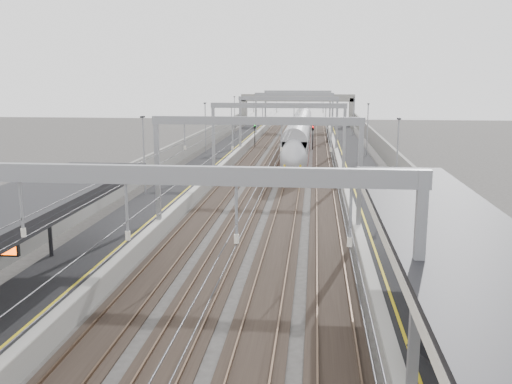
% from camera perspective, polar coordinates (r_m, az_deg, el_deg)
% --- Properties ---
extents(platform_left, '(4.00, 120.00, 1.00)m').
position_cam_1_polar(platform_left, '(59.48, -5.34, 2.17)').
color(platform_left, black).
rests_on(platform_left, ground).
extents(platform_right, '(4.00, 120.00, 1.00)m').
position_cam_1_polar(platform_right, '(58.52, 10.23, 1.89)').
color(platform_right, black).
rests_on(platform_right, ground).
extents(tracks, '(11.40, 140.00, 0.20)m').
position_cam_1_polar(tracks, '(58.53, 2.38, 1.61)').
color(tracks, black).
rests_on(tracks, ground).
extents(overhead_line, '(13.00, 140.00, 6.60)m').
position_cam_1_polar(overhead_line, '(64.42, 2.80, 7.95)').
color(overhead_line, gray).
rests_on(overhead_line, platform_left).
extents(canopy_right, '(4.40, 30.00, 4.24)m').
position_cam_1_polar(canopy_right, '(16.90, 21.17, -5.92)').
color(canopy_right, black).
rests_on(canopy_right, platform_right).
extents(overbridge, '(22.00, 2.20, 6.90)m').
position_cam_1_polar(overbridge, '(112.74, 4.18, 8.93)').
color(overbridge, gray).
rests_on(overbridge, ground).
extents(wall_left, '(0.30, 120.00, 3.20)m').
position_cam_1_polar(wall_left, '(60.02, -8.36, 3.24)').
color(wall_left, gray).
rests_on(wall_left, ground).
extents(wall_right, '(0.30, 120.00, 3.20)m').
position_cam_1_polar(wall_right, '(58.69, 13.39, 2.87)').
color(wall_right, gray).
rests_on(wall_right, ground).
extents(train, '(2.61, 47.65, 4.14)m').
position_cam_1_polar(train, '(75.12, 4.36, 5.26)').
color(train, maroon).
rests_on(train, ground).
extents(bench, '(1.20, 1.85, 0.94)m').
position_cam_1_polar(bench, '(19.04, 17.28, -15.10)').
color(bench, black).
rests_on(bench, platform_right).
extents(signal_green, '(0.32, 0.32, 3.48)m').
position_cam_1_polar(signal_green, '(83.18, -0.12, 6.14)').
color(signal_green, black).
rests_on(signal_green, ground).
extents(signal_red_near, '(0.32, 0.32, 3.48)m').
position_cam_1_polar(signal_red_near, '(80.81, 5.70, 5.93)').
color(signal_red_near, black).
rests_on(signal_red_near, ground).
extents(signal_red_far, '(0.32, 0.32, 3.48)m').
position_cam_1_polar(signal_red_far, '(89.05, 7.15, 6.39)').
color(signal_red_far, black).
rests_on(signal_red_far, ground).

